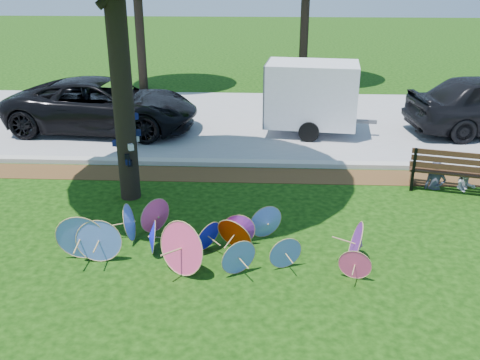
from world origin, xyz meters
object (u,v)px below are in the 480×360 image
at_px(black_van, 103,105).
at_px(cargo_trailer, 312,94).
at_px(person_right, 468,169).
at_px(park_bench, 453,169).
at_px(parasol_pile, 196,237).
at_px(person_left, 438,162).

xyz_separation_m(black_van, cargo_trailer, (6.37, -0.01, 0.43)).
bearing_deg(person_right, black_van, 153.99).
bearing_deg(cargo_trailer, black_van, -173.40).
xyz_separation_m(park_bench, person_right, (0.35, 0.05, -0.01)).
xyz_separation_m(parasol_pile, person_right, (5.86, 3.34, 0.11)).
height_order(parasol_pile, cargo_trailer, cargo_trailer).
distance_m(park_bench, person_left, 0.38).
relative_size(cargo_trailer, person_left, 2.03).
distance_m(parasol_pile, person_right, 6.74).
bearing_deg(parasol_pile, park_bench, 30.87).
bearing_deg(cargo_trailer, person_right, -45.16).
relative_size(black_van, person_left, 4.40).
xyz_separation_m(cargo_trailer, person_left, (2.59, -4.19, -0.57)).
distance_m(parasol_pile, black_van, 8.46).
bearing_deg(black_van, park_bench, -110.43).
distance_m(cargo_trailer, person_left, 4.96).
bearing_deg(person_left, parasol_pile, -135.52).
relative_size(parasol_pile, black_van, 0.95).
distance_m(parasol_pile, person_left, 6.15).
distance_m(black_van, person_right, 10.54).
bearing_deg(person_left, black_van, 166.42).
bearing_deg(parasol_pile, person_right, 29.71).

